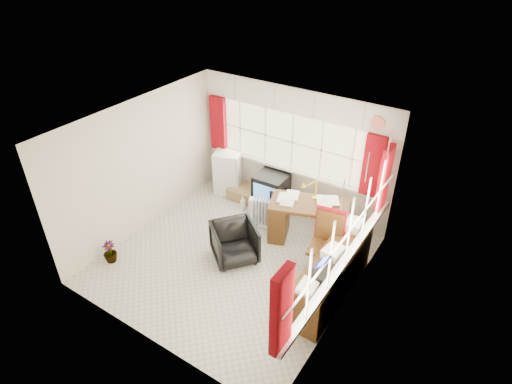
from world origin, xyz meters
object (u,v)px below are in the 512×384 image
credenza (332,274)px  mini_fridge (229,171)px  tv_bench (260,198)px  task_chair (327,241)px  desk (308,220)px  crt_tv (271,188)px  radiator (263,216)px  office_chair (235,243)px  desk_lamp (316,185)px

credenza → mini_fridge: bearing=152.9°
credenza → tv_bench: size_ratio=1.43×
credenza → mini_fridge: mini_fridge is taller
task_chair → mini_fridge: size_ratio=1.27×
desk → mini_fridge: 2.27m
crt_tv → mini_fridge: size_ratio=0.67×
radiator → tv_bench: size_ratio=0.44×
office_chair → credenza: 1.74m
tv_bench → crt_tv: size_ratio=2.24×
desk → radiator: desk is taller
radiator → desk_lamp: bearing=21.8°
desk_lamp → tv_bench: (-1.35, 0.31, -0.93)m
desk_lamp → office_chair: (-0.81, -1.36, -0.72)m
tv_bench → crt_tv: bearing=-14.0°
radiator → task_chair: bearing=-16.8°
office_chair → crt_tv: 1.63m
task_chair → tv_bench: size_ratio=0.85×
credenza → desk_lamp: bearing=127.4°
crt_tv → desk_lamp: bearing=-12.5°
desk_lamp → radiator: bearing=-158.2°
office_chair → mini_fridge: 2.24m
radiator → tv_bench: radiator is taller
radiator → tv_bench: 0.82m
crt_tv → desk: bearing=-22.7°
desk → office_chair: (-0.80, -1.16, -0.10)m
mini_fridge → tv_bench: bearing=-5.4°
task_chair → office_chair: 1.57m
desk_lamp → credenza: (0.93, -1.21, -0.67)m
crt_tv → radiator: bearing=-73.2°
office_chair → tv_bench: 1.77m
task_chair → office_chair: (-1.44, -0.56, -0.29)m
radiator → crt_tv: size_ratio=0.99×
desk → task_chair: bearing=-43.4°
mini_fridge → crt_tv: bearing=-7.6°
mini_fridge → office_chair: bearing=-51.4°
office_chair → radiator: bearing=42.5°
desk → credenza: (0.93, -1.01, -0.05)m
radiator → mini_fridge: size_ratio=0.66×
task_chair → tv_bench: bearing=150.6°
office_chair → tv_bench: office_chair is taller
mini_fridge → credenza: bearing=-27.1°
task_chair → credenza: bearing=-53.8°
desk → tv_bench: 1.47m
office_chair → crt_tv: bearing=47.3°
office_chair → radiator: 1.02m
desk_lamp → mini_fridge: size_ratio=0.41×
desk → desk_lamp: size_ratio=3.93×
radiator → credenza: size_ratio=0.31×
radiator → credenza: 2.01m
tv_bench → mini_fridge: (-0.85, 0.08, 0.34)m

